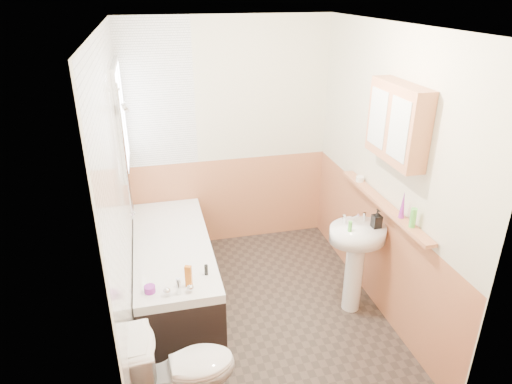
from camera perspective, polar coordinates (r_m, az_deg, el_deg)
floor at (r=4.36m, az=0.48°, el=-14.70°), size 2.80×2.80×0.00m
ceiling at (r=3.39m, az=0.63°, el=20.15°), size 2.80×2.80×0.00m
wall_back at (r=4.99m, az=-3.42°, el=6.89°), size 2.20×0.02×2.50m
wall_front at (r=2.54m, az=8.49°, el=-12.23°), size 2.20×0.02×2.50m
wall_left at (r=3.62m, az=-16.77°, el=-1.23°), size 0.02×2.80×2.50m
wall_right at (r=4.10m, az=15.80°, el=1.94°), size 0.02×2.80×2.50m
wainscot_right at (r=4.42m, az=14.44°, el=-7.10°), size 0.01×2.80×1.00m
wainscot_back at (r=5.25m, az=-3.17°, el=-1.01°), size 2.20×0.01×1.00m
tile_cladding_left at (r=3.62m, az=-16.42°, el=-1.19°), size 0.01×2.80×2.50m
tile_return_back at (r=4.77m, az=-12.29°, el=11.77°), size 0.75×0.01×1.50m
window at (r=4.38m, az=-16.40°, el=8.86°), size 0.03×0.79×0.99m
bathtub at (r=4.49m, az=-10.21°, el=-9.18°), size 0.70×1.80×0.71m
shower_riser at (r=3.95m, az=-16.04°, el=5.88°), size 0.10×0.08×1.20m
toilet at (r=3.38m, az=-8.98°, el=-21.18°), size 0.75×0.45×0.71m
sink at (r=4.15m, az=12.38°, el=-7.26°), size 0.50×0.40×0.97m
pine_shelf at (r=4.02m, az=15.58°, el=-1.39°), size 0.10×1.44×0.03m
medicine_cabinet at (r=3.67m, az=17.25°, el=8.26°), size 0.17×0.67×0.60m
foam_can at (r=3.64m, az=19.04°, el=-3.07°), size 0.06×0.06×0.16m
green_bottle at (r=3.74m, az=17.88°, el=-1.50°), size 0.05×0.05×0.23m
black_jar at (r=4.37m, az=12.86°, el=1.60°), size 0.08×0.08×0.05m
soap_bottle at (r=4.05m, az=14.81°, el=-3.79°), size 0.08×0.17×0.08m
clear_bottle at (r=3.93m, az=11.67°, el=-4.22°), size 0.03×0.03×0.09m
blue_gel at (r=3.69m, az=-8.44°, el=-10.38°), size 0.06×0.05×0.19m
cream_jar at (r=3.72m, az=-13.14°, el=-11.74°), size 0.11×0.11×0.05m
orange_bottle at (r=3.83m, az=-6.25°, el=-9.65°), size 0.04×0.04×0.09m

